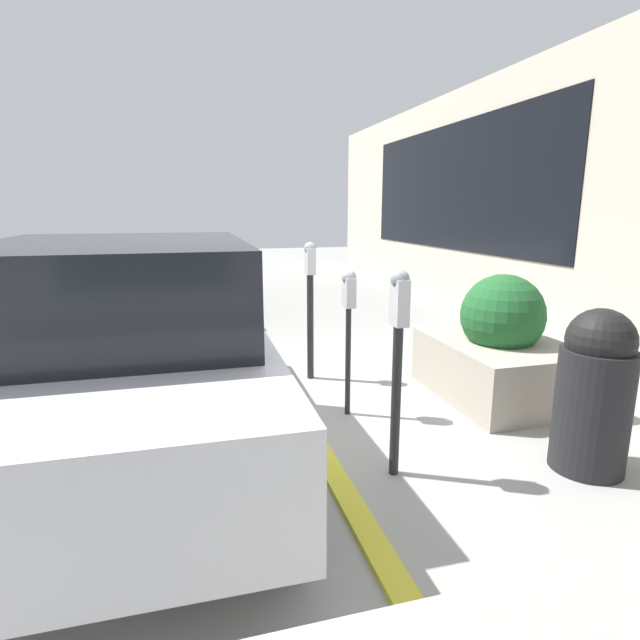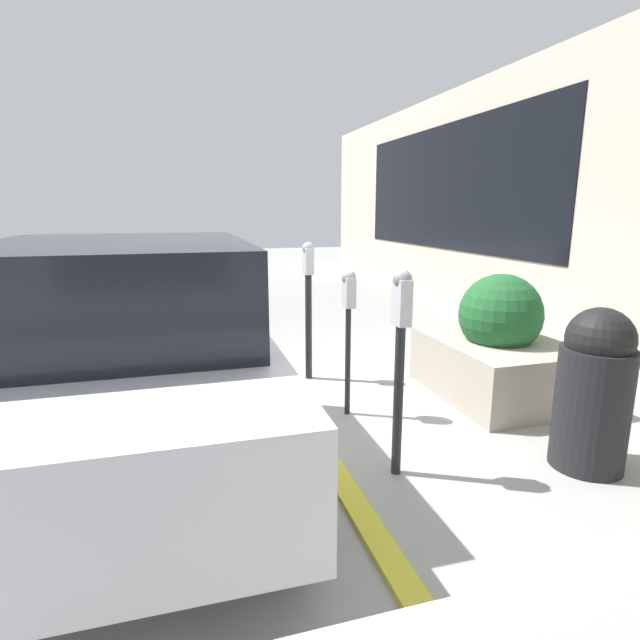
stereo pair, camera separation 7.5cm
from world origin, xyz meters
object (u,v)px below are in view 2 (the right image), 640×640
at_px(parking_meter_second, 348,310).
at_px(parking_meter_middle, 308,292).
at_px(parking_meter_nearest, 400,343).
at_px(parked_car_middle, 127,349).
at_px(parked_car_rear, 154,273).
at_px(trash_bin, 594,389).
at_px(planter_box, 497,350).

height_order(parking_meter_second, parking_meter_middle, parking_meter_middle).
bearing_deg(parking_meter_middle, parking_meter_nearest, -178.14).
bearing_deg(parking_meter_middle, parked_car_middle, 128.11).
relative_size(parked_car_rear, trash_bin, 3.89).
bearing_deg(parked_car_middle, parking_meter_nearest, -113.13).
bearing_deg(parking_meter_nearest, parked_car_middle, 66.29).
relative_size(parking_meter_nearest, planter_box, 0.97).
xyz_separation_m(parking_meter_nearest, parking_meter_middle, (2.19, 0.07, 0.01)).
height_order(parking_meter_middle, parked_car_rear, parking_meter_middle).
relative_size(parking_meter_middle, parked_car_rear, 0.33).
bearing_deg(parking_meter_second, parking_meter_nearest, 179.28).
height_order(planter_box, trash_bin, planter_box).
height_order(planter_box, parked_car_middle, parked_car_middle).
bearing_deg(parking_meter_second, trash_bin, -135.45).
xyz_separation_m(planter_box, parked_car_middle, (-0.34, 3.48, 0.38)).
bearing_deg(parked_car_rear, parking_meter_middle, -156.84).
distance_m(parking_meter_middle, trash_bin, 2.92).
distance_m(parked_car_middle, trash_bin, 3.44).
relative_size(parking_meter_middle, planter_box, 1.00).
distance_m(parking_meter_second, trash_bin, 2.02).
height_order(parking_meter_middle, trash_bin, parking_meter_middle).
xyz_separation_m(parking_meter_middle, parked_car_rear, (4.14, 1.76, -0.23)).
bearing_deg(trash_bin, parked_car_middle, 71.16).
height_order(parking_meter_middle, parked_car_middle, parked_car_middle).
xyz_separation_m(parking_meter_middle, planter_box, (-1.04, -1.71, -0.50)).
relative_size(parking_meter_second, planter_box, 0.88).
bearing_deg(parking_meter_nearest, trash_bin, -102.04).
height_order(parking_meter_nearest, parked_car_middle, parked_car_middle).
height_order(parking_meter_nearest, parking_meter_second, parking_meter_nearest).
bearing_deg(parked_car_middle, trash_bin, -108.26).
distance_m(parking_meter_middle, planter_box, 2.06).
relative_size(planter_box, trash_bin, 1.27).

